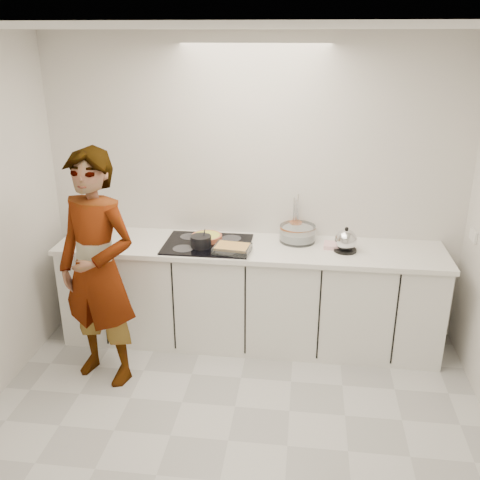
# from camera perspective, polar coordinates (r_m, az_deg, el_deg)

# --- Properties ---
(floor) EXTENTS (3.60, 3.20, 0.00)m
(floor) POSITION_cam_1_polar(r_m,az_deg,el_deg) (3.86, -1.28, -20.60)
(floor) COLOR silver
(floor) RESTS_ON ground
(ceiling) EXTENTS (3.60, 3.20, 0.00)m
(ceiling) POSITION_cam_1_polar(r_m,az_deg,el_deg) (2.88, -1.73, 21.74)
(ceiling) COLOR white
(ceiling) RESTS_ON wall_back
(wall_back) EXTENTS (3.60, 0.00, 2.60)m
(wall_back) POSITION_cam_1_polar(r_m,az_deg,el_deg) (4.64, 1.46, 5.29)
(wall_back) COLOR silver
(wall_back) RESTS_ON ground
(wall_front) EXTENTS (3.60, 0.00, 2.60)m
(wall_front) POSITION_cam_1_polar(r_m,az_deg,el_deg) (1.83, -9.54, -23.18)
(wall_front) COLOR silver
(wall_front) RESTS_ON ground
(base_cabinets) EXTENTS (3.20, 0.58, 0.87)m
(base_cabinets) POSITION_cam_1_polar(r_m,az_deg,el_deg) (4.67, 0.97, -6.07)
(base_cabinets) COLOR white
(base_cabinets) RESTS_ON floor
(countertop) EXTENTS (3.24, 0.64, 0.04)m
(countertop) POSITION_cam_1_polar(r_m,az_deg,el_deg) (4.47, 1.00, -0.88)
(countertop) COLOR white
(countertop) RESTS_ON base_cabinets
(hob) EXTENTS (0.72, 0.54, 0.01)m
(hob) POSITION_cam_1_polar(r_m,az_deg,el_deg) (4.49, -3.47, -0.45)
(hob) COLOR black
(hob) RESTS_ON countertop
(tart_dish) EXTENTS (0.33, 0.33, 0.04)m
(tart_dish) POSITION_cam_1_polar(r_m,az_deg,el_deg) (4.57, -3.56, 0.32)
(tart_dish) COLOR #C05D3D
(tart_dish) RESTS_ON hob
(saucepan) EXTENTS (0.22, 0.22, 0.16)m
(saucepan) POSITION_cam_1_polar(r_m,az_deg,el_deg) (4.41, -4.18, -0.15)
(saucepan) COLOR black
(saucepan) RESTS_ON hob
(baking_dish) EXTENTS (0.31, 0.24, 0.06)m
(baking_dish) POSITION_cam_1_polar(r_m,az_deg,el_deg) (4.30, -0.83, -0.89)
(baking_dish) COLOR silver
(baking_dish) RESTS_ON hob
(mixing_bowl) EXTENTS (0.31, 0.31, 0.14)m
(mixing_bowl) POSITION_cam_1_polar(r_m,az_deg,el_deg) (4.57, 6.16, 0.63)
(mixing_bowl) COLOR silver
(mixing_bowl) RESTS_ON countertop
(tea_towel) EXTENTS (0.21, 0.16, 0.03)m
(tea_towel) POSITION_cam_1_polar(r_m,az_deg,el_deg) (4.50, 10.23, -0.61)
(tea_towel) COLOR white
(tea_towel) RESTS_ON countertop
(kettle) EXTENTS (0.22, 0.22, 0.21)m
(kettle) POSITION_cam_1_polar(r_m,az_deg,el_deg) (4.41, 11.21, -0.11)
(kettle) COLOR black
(kettle) RESTS_ON countertop
(utensil_crock) EXTENTS (0.12, 0.12, 0.14)m
(utensil_crock) POSITION_cam_1_polar(r_m,az_deg,el_deg) (4.67, 5.93, 1.12)
(utensil_crock) COLOR #FE650E
(utensil_crock) RESTS_ON countertop
(cook) EXTENTS (0.77, 0.62, 1.84)m
(cook) POSITION_cam_1_polar(r_m,az_deg,el_deg) (4.13, -14.94, -3.13)
(cook) COLOR white
(cook) RESTS_ON floor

